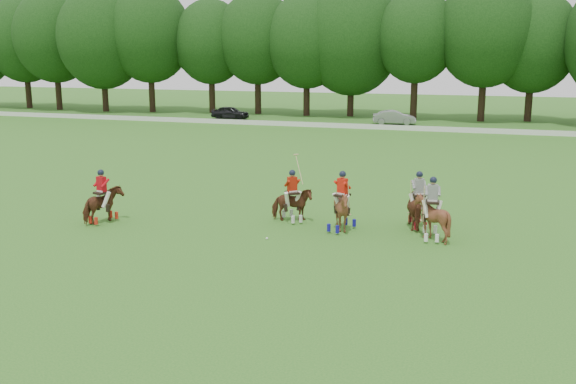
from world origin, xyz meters
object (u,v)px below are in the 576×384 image
(car_mid, at_px, (394,117))
(polo_red_a, at_px, (103,204))
(polo_stripe_b, at_px, (432,217))
(polo_stripe_a, at_px, (418,208))
(polo_red_b, at_px, (292,204))
(polo_ball, at_px, (267,238))
(car_left, at_px, (230,113))
(polo_red_c, at_px, (342,210))

(car_mid, distance_m, polo_red_a, 40.33)
(car_mid, xyz_separation_m, polo_stripe_b, (7.47, -38.25, 0.16))
(polo_stripe_b, bearing_deg, polo_stripe_a, 114.53)
(car_mid, height_order, polo_stripe_a, polo_stripe_a)
(polo_red_b, distance_m, polo_ball, 2.83)
(polo_stripe_b, xyz_separation_m, polo_ball, (-5.65, -1.93, -0.79))
(polo_stripe_b, relative_size, polo_ball, 25.72)
(polo_red_a, relative_size, polo_stripe_a, 0.97)
(car_mid, xyz_separation_m, polo_ball, (1.83, -40.18, -0.62))
(polo_red_a, distance_m, polo_stripe_a, 12.42)
(car_left, distance_m, car_mid, 16.95)
(car_left, bearing_deg, polo_stripe_b, -149.09)
(car_mid, height_order, polo_red_c, polo_red_c)
(car_left, distance_m, polo_stripe_a, 43.81)
(car_left, xyz_separation_m, car_mid, (16.95, 0.00, 0.01))
(polo_red_b, xyz_separation_m, polo_stripe_b, (5.57, -0.82, 0.10))
(polo_red_a, distance_m, polo_red_b, 7.54)
(polo_red_c, relative_size, polo_stripe_a, 1.04)
(polo_red_b, height_order, polo_stripe_a, polo_red_b)
(polo_stripe_a, bearing_deg, polo_red_c, -153.00)
(car_mid, distance_m, polo_red_c, 38.39)
(polo_stripe_a, relative_size, polo_stripe_b, 0.96)
(car_left, relative_size, polo_red_b, 1.47)
(car_left, xyz_separation_m, polo_stripe_b, (24.43, -38.25, 0.17))
(car_left, height_order, car_mid, car_mid)
(polo_stripe_a, xyz_separation_m, polo_stripe_b, (0.66, -1.45, 0.04))
(polo_red_c, distance_m, polo_ball, 3.15)
(car_left, bearing_deg, polo_stripe_a, -148.80)
(polo_red_a, relative_size, polo_red_b, 0.82)
(polo_stripe_a, height_order, polo_ball, polo_stripe_a)
(polo_ball, bearing_deg, polo_stripe_b, 18.89)
(car_left, relative_size, polo_red_c, 1.68)
(polo_red_b, relative_size, polo_ball, 29.41)
(car_mid, bearing_deg, polo_stripe_b, 179.16)
(car_left, distance_m, polo_red_c, 43.60)
(polo_stripe_a, bearing_deg, polo_ball, -145.87)
(polo_red_a, xyz_separation_m, polo_red_c, (9.31, 1.83, 0.07))
(car_left, relative_size, car_mid, 0.96)
(polo_red_a, relative_size, polo_ball, 23.98)
(polo_red_c, bearing_deg, polo_stripe_a, 27.00)
(polo_stripe_b, bearing_deg, car_left, 122.57)
(polo_red_c, bearing_deg, car_mid, 96.17)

